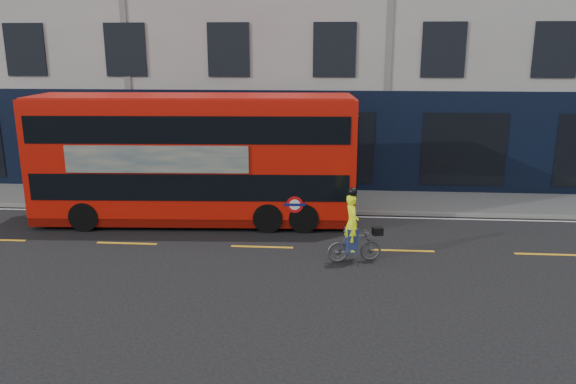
# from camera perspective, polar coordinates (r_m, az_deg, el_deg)

# --- Properties ---
(ground) EXTENTS (120.00, 120.00, 0.00)m
(ground) POSITION_cam_1_polar(r_m,az_deg,el_deg) (14.91, 12.21, -7.86)
(ground) COLOR black
(ground) RESTS_ON ground
(pavement) EXTENTS (60.00, 3.00, 0.12)m
(pavement) POSITION_cam_1_polar(r_m,az_deg,el_deg) (21.01, 9.92, -0.99)
(pavement) COLOR gray
(pavement) RESTS_ON ground
(kerb) EXTENTS (60.00, 0.12, 0.13)m
(kerb) POSITION_cam_1_polar(r_m,az_deg,el_deg) (19.58, 10.32, -2.14)
(kerb) COLOR gray
(kerb) RESTS_ON ground
(building_terrace) EXTENTS (50.00, 10.07, 15.00)m
(building_terrace) POSITION_cam_1_polar(r_m,az_deg,el_deg) (26.76, 9.31, 18.38)
(building_terrace) COLOR #B8B4AD
(building_terrace) RESTS_ON ground
(road_edge_line) EXTENTS (58.00, 0.10, 0.01)m
(road_edge_line) POSITION_cam_1_polar(r_m,az_deg,el_deg) (19.31, 10.40, -2.57)
(road_edge_line) COLOR silver
(road_edge_line) RESTS_ON ground
(lane_dashes) EXTENTS (58.00, 0.12, 0.01)m
(lane_dashes) POSITION_cam_1_polar(r_m,az_deg,el_deg) (16.29, 11.52, -5.85)
(lane_dashes) COLOR #C98C17
(lane_dashes) RESTS_ON ground
(bus) EXTENTS (10.38, 2.88, 4.14)m
(bus) POSITION_cam_1_polar(r_m,az_deg,el_deg) (18.32, -9.35, 3.39)
(bus) COLOR red
(bus) RESTS_ON ground
(cyclist) EXTENTS (1.54, 0.75, 2.06)m
(cyclist) POSITION_cam_1_polar(r_m,az_deg,el_deg) (15.07, 6.69, -4.55)
(cyclist) COLOR #4F5355
(cyclist) RESTS_ON ground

